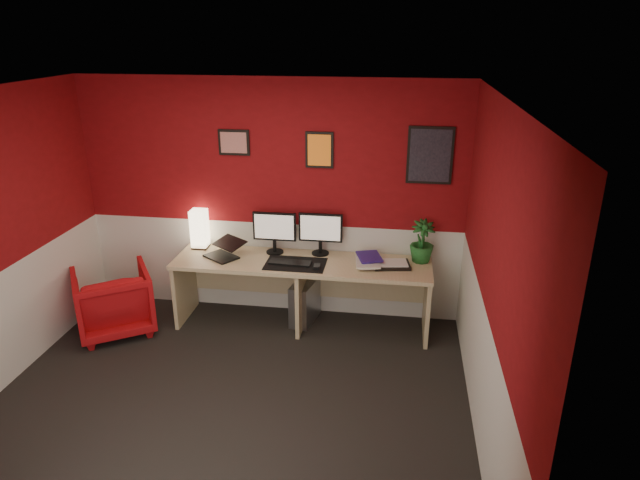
# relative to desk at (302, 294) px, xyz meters

# --- Properties ---
(ground) EXTENTS (4.00, 3.50, 0.01)m
(ground) POSITION_rel_desk_xyz_m (-0.38, -1.41, -0.36)
(ground) COLOR black
(ground) RESTS_ON ground
(ceiling) EXTENTS (4.00, 3.50, 0.01)m
(ceiling) POSITION_rel_desk_xyz_m (-0.38, -1.41, 2.13)
(ceiling) COLOR white
(ceiling) RESTS_ON ground
(wall_back) EXTENTS (4.00, 0.01, 2.50)m
(wall_back) POSITION_rel_desk_xyz_m (-0.38, 0.34, 0.89)
(wall_back) COLOR maroon
(wall_back) RESTS_ON ground
(wall_front) EXTENTS (4.00, 0.01, 2.50)m
(wall_front) POSITION_rel_desk_xyz_m (-0.38, -3.16, 0.89)
(wall_front) COLOR maroon
(wall_front) RESTS_ON ground
(wall_right) EXTENTS (0.01, 3.50, 2.50)m
(wall_right) POSITION_rel_desk_xyz_m (1.62, -1.41, 0.89)
(wall_right) COLOR maroon
(wall_right) RESTS_ON ground
(wainscot_back) EXTENTS (4.00, 0.01, 1.00)m
(wainscot_back) POSITION_rel_desk_xyz_m (-0.38, 0.34, 0.14)
(wainscot_back) COLOR silver
(wainscot_back) RESTS_ON ground
(wainscot_right) EXTENTS (0.01, 3.50, 1.00)m
(wainscot_right) POSITION_rel_desk_xyz_m (1.61, -1.41, 0.14)
(wainscot_right) COLOR silver
(wainscot_right) RESTS_ON ground
(desk) EXTENTS (2.60, 0.65, 0.73)m
(desk) POSITION_rel_desk_xyz_m (0.00, 0.00, 0.00)
(desk) COLOR tan
(desk) RESTS_ON ground
(shoji_lamp) EXTENTS (0.16, 0.16, 0.40)m
(shoji_lamp) POSITION_rel_desk_xyz_m (-1.14, 0.22, 0.56)
(shoji_lamp) COLOR #FFE5B2
(shoji_lamp) RESTS_ON desk
(laptop) EXTENTS (0.40, 0.38, 0.22)m
(laptop) POSITION_rel_desk_xyz_m (-0.83, -0.02, 0.47)
(laptop) COLOR black
(laptop) RESTS_ON desk
(monitor_left) EXTENTS (0.45, 0.06, 0.58)m
(monitor_left) POSITION_rel_desk_xyz_m (-0.32, 0.19, 0.66)
(monitor_left) COLOR black
(monitor_left) RESTS_ON desk
(monitor_right) EXTENTS (0.45, 0.06, 0.58)m
(monitor_right) POSITION_rel_desk_xyz_m (0.16, 0.22, 0.66)
(monitor_right) COLOR black
(monitor_right) RESTS_ON desk
(desk_mat) EXTENTS (0.60, 0.38, 0.01)m
(desk_mat) POSITION_rel_desk_xyz_m (-0.05, -0.08, 0.37)
(desk_mat) COLOR black
(desk_mat) RESTS_ON desk
(keyboard) EXTENTS (0.43, 0.16, 0.02)m
(keyboard) POSITION_rel_desk_xyz_m (-0.10, -0.08, 0.38)
(keyboard) COLOR black
(keyboard) RESTS_ON desk_mat
(mouse) EXTENTS (0.07, 0.10, 0.03)m
(mouse) POSITION_rel_desk_xyz_m (0.18, -0.15, 0.39)
(mouse) COLOR black
(mouse) RESTS_ON desk_mat
(book_bottom) EXTENTS (0.25, 0.30, 0.02)m
(book_bottom) POSITION_rel_desk_xyz_m (0.57, 0.02, 0.38)
(book_bottom) COLOR navy
(book_bottom) RESTS_ON desk
(book_middle) EXTENTS (0.27, 0.35, 0.02)m
(book_middle) POSITION_rel_desk_xyz_m (0.55, -0.03, 0.41)
(book_middle) COLOR silver
(book_middle) RESTS_ON book_bottom
(book_top) EXTENTS (0.30, 0.35, 0.03)m
(book_top) POSITION_rel_desk_xyz_m (0.57, 0.03, 0.43)
(book_top) COLOR navy
(book_top) RESTS_ON book_middle
(zen_tray) EXTENTS (0.39, 0.30, 0.03)m
(zen_tray) POSITION_rel_desk_xyz_m (0.90, 0.01, 0.38)
(zen_tray) COLOR black
(zen_tray) RESTS_ON desk
(potted_plant) EXTENTS (0.29, 0.29, 0.43)m
(potted_plant) POSITION_rel_desk_xyz_m (1.19, 0.18, 0.58)
(potted_plant) COLOR #19591E
(potted_plant) RESTS_ON desk
(pc_tower) EXTENTS (0.28, 0.48, 0.45)m
(pc_tower) POSITION_rel_desk_xyz_m (0.01, 0.11, -0.14)
(pc_tower) COLOR #99999E
(pc_tower) RESTS_ON ground
(armchair) EXTENTS (1.00, 1.01, 0.67)m
(armchair) POSITION_rel_desk_xyz_m (-1.88, -0.38, -0.03)
(armchair) COLOR #B7070C
(armchair) RESTS_ON ground
(art_left) EXTENTS (0.32, 0.02, 0.26)m
(art_left) POSITION_rel_desk_xyz_m (-0.74, 0.33, 1.49)
(art_left) COLOR red
(art_left) RESTS_ON wall_back
(art_center) EXTENTS (0.28, 0.02, 0.36)m
(art_center) POSITION_rel_desk_xyz_m (0.13, 0.33, 1.44)
(art_center) COLOR orange
(art_center) RESTS_ON wall_back
(art_right) EXTENTS (0.44, 0.02, 0.56)m
(art_right) POSITION_rel_desk_xyz_m (1.21, 0.33, 1.42)
(art_right) COLOR black
(art_right) RESTS_ON wall_back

